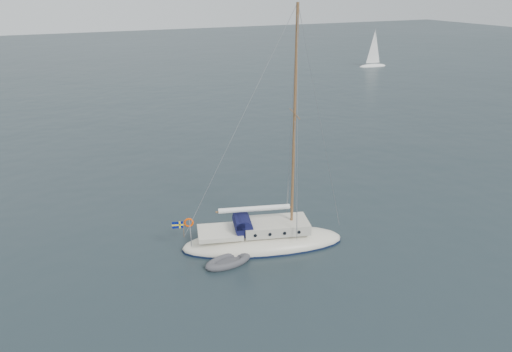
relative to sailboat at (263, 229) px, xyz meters
name	(u,v)px	position (x,y,z in m)	size (l,w,h in m)	color
ground	(282,250)	(0.78, -0.99, -1.12)	(300.00, 300.00, 0.00)	black
sailboat	(263,229)	(0.00, 0.00, 0.00)	(10.38, 3.11, 14.78)	silver
dinghy	(228,261)	(-2.77, -1.14, -0.94)	(2.86, 1.29, 0.41)	#46464A
distant_yacht_b	(374,49)	(49.13, 53.77, 2.09)	(5.66, 3.02, 7.50)	white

